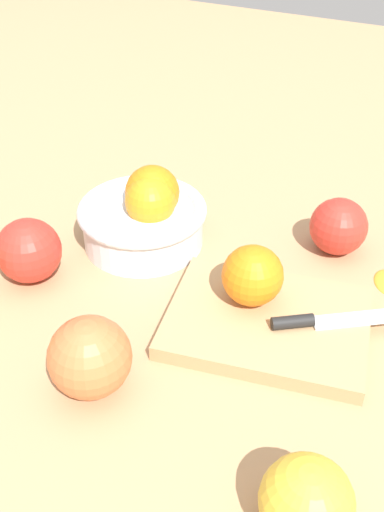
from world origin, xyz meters
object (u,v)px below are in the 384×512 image
at_px(cutting_board, 267,322).
at_px(apple_front_left_2, 29,251).
at_px(knife, 323,320).
at_px(bowl, 145,215).
at_px(orange_on_board, 253,275).
at_px(apple_front_center, 90,357).
at_px(apple_front_right, 306,502).
at_px(apple_back_right, 339,226).

xyz_separation_m(cutting_board, apple_front_left_2, (-0.29, -0.04, 0.03)).
bearing_deg(knife, bowl, 165.33).
height_order(orange_on_board, apple_front_center, orange_on_board).
xyz_separation_m(apple_front_right, apple_front_center, (-0.23, 0.05, 0.00)).
distance_m(knife, apple_front_right, 0.22).
bearing_deg(apple_front_right, knife, 103.69).
height_order(apple_front_right, apple_back_right, apple_front_right).
bearing_deg(apple_back_right, bowl, -157.43).
distance_m(bowl, orange_on_board, 0.19).
height_order(knife, apple_front_left_2, apple_front_left_2).
xyz_separation_m(orange_on_board, apple_front_left_2, (-0.26, -0.06, -0.01)).
xyz_separation_m(bowl, apple_front_right, (0.31, -0.28, -0.00)).
distance_m(bowl, apple_front_center, 0.25).
bearing_deg(apple_back_right, apple_front_right, -77.43).
bearing_deg(apple_front_left_2, bowl, 56.42).
bearing_deg(bowl, apple_front_center, -71.28).
relative_size(cutting_board, apple_back_right, 2.95).
height_order(cutting_board, apple_front_right, apple_front_right).
bearing_deg(apple_front_center, bowl, 108.72).
bearing_deg(apple_front_left_2, apple_back_right, 35.44).
relative_size(bowl, apple_front_right, 2.24).
height_order(knife, apple_front_center, apple_front_center).
height_order(bowl, knife, bowl).
relative_size(bowl, cutting_board, 0.77).
xyz_separation_m(bowl, knife, (0.26, -0.07, -0.02)).
bearing_deg(knife, cutting_board, -164.26).
bearing_deg(orange_on_board, apple_back_right, 72.17).
height_order(orange_on_board, apple_front_right, orange_on_board).
relative_size(cutting_board, apple_front_right, 2.91).
distance_m(orange_on_board, apple_front_left_2, 0.27).
bearing_deg(apple_front_left_2, apple_front_center, -33.89).
height_order(cutting_board, knife, knife).
bearing_deg(bowl, knife, -14.67).
bearing_deg(knife, orange_on_board, 178.74).
distance_m(apple_front_right, apple_front_left_2, 0.43).
relative_size(apple_front_right, apple_back_right, 1.01).
bearing_deg(apple_back_right, cutting_board, -97.78).
bearing_deg(apple_front_left_2, orange_on_board, 13.30).
relative_size(orange_on_board, apple_front_right, 0.92).
xyz_separation_m(orange_on_board, apple_front_center, (-0.09, -0.17, -0.01)).
relative_size(bowl, orange_on_board, 2.43).
xyz_separation_m(cutting_board, apple_back_right, (0.02, 0.18, 0.03)).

